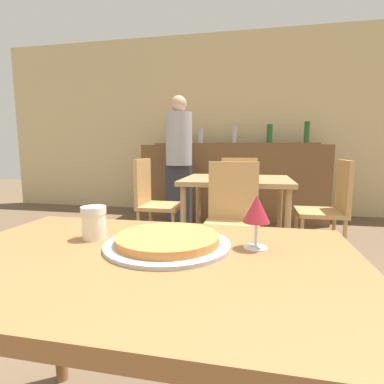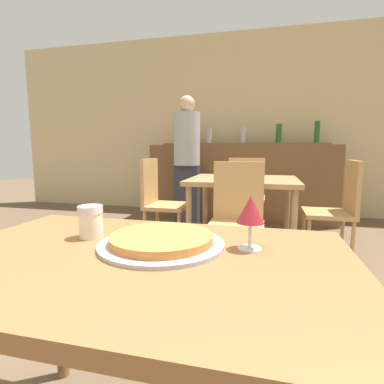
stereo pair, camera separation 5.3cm
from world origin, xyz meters
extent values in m
cube|color=#D1B784|center=(0.00, 4.15, 1.40)|extent=(8.00, 0.05, 2.80)
cube|color=brown|center=(0.00, 0.00, 0.71)|extent=(1.17, 0.76, 0.04)
cylinder|color=brown|center=(-0.53, 0.32, 0.34)|extent=(0.05, 0.05, 0.69)
cylinder|color=brown|center=(0.53, 0.32, 0.34)|extent=(0.05, 0.05, 0.69)
cube|color=#A87F51|center=(0.14, 2.03, 0.73)|extent=(0.97, 0.83, 0.04)
cylinder|color=#A87F51|center=(-0.28, 1.67, 0.36)|extent=(0.05, 0.05, 0.71)
cylinder|color=#A87F51|center=(0.57, 1.67, 0.36)|extent=(0.05, 0.05, 0.71)
cylinder|color=#A87F51|center=(-0.28, 2.38, 0.36)|extent=(0.05, 0.05, 0.71)
cylinder|color=#A87F51|center=(0.57, 2.38, 0.36)|extent=(0.05, 0.05, 0.71)
cube|color=brown|center=(0.00, 3.64, 0.54)|extent=(2.60, 0.56, 1.08)
cube|color=brown|center=(0.00, 3.78, 1.09)|extent=(2.39, 0.24, 0.03)
cylinder|color=#5B3314|center=(-1.02, 3.78, 1.27)|extent=(0.07, 0.07, 0.31)
cylinder|color=#9999A3|center=(-0.51, 3.78, 1.22)|extent=(0.08, 0.08, 0.22)
cylinder|color=#9999A3|center=(0.00, 3.78, 1.23)|extent=(0.07, 0.07, 0.24)
cylinder|color=#1E5123|center=(0.51, 3.78, 1.24)|extent=(0.08, 0.08, 0.26)
cylinder|color=#1E5123|center=(1.02, 3.78, 1.26)|extent=(0.07, 0.07, 0.30)
cube|color=tan|center=(0.14, 1.36, 0.46)|extent=(0.40, 0.40, 0.04)
cube|color=tan|center=(0.14, 1.55, 0.70)|extent=(0.38, 0.04, 0.45)
cylinder|color=tan|center=(-0.03, 1.19, 0.22)|extent=(0.03, 0.03, 0.44)
cylinder|color=tan|center=(0.31, 1.19, 0.22)|extent=(0.03, 0.03, 0.44)
cylinder|color=tan|center=(-0.03, 1.53, 0.22)|extent=(0.03, 0.03, 0.44)
cylinder|color=tan|center=(0.31, 1.53, 0.22)|extent=(0.03, 0.03, 0.44)
cube|color=tan|center=(0.14, 2.69, 0.46)|extent=(0.40, 0.40, 0.04)
cube|color=tan|center=(0.14, 2.51, 0.70)|extent=(0.38, 0.04, 0.45)
cylinder|color=tan|center=(0.31, 2.86, 0.22)|extent=(0.03, 0.03, 0.44)
cylinder|color=tan|center=(-0.03, 2.86, 0.22)|extent=(0.03, 0.03, 0.44)
cylinder|color=tan|center=(0.31, 2.52, 0.22)|extent=(0.03, 0.03, 0.44)
cylinder|color=tan|center=(-0.03, 2.52, 0.22)|extent=(0.03, 0.03, 0.44)
cube|color=tan|center=(-0.59, 2.03, 0.46)|extent=(0.40, 0.40, 0.04)
cube|color=tan|center=(-0.78, 2.03, 0.70)|extent=(0.04, 0.38, 0.45)
cylinder|color=tan|center=(-0.42, 1.86, 0.22)|extent=(0.03, 0.03, 0.44)
cylinder|color=tan|center=(-0.42, 2.20, 0.22)|extent=(0.03, 0.03, 0.44)
cylinder|color=tan|center=(-0.76, 1.86, 0.22)|extent=(0.03, 0.03, 0.44)
cylinder|color=tan|center=(-0.76, 2.20, 0.22)|extent=(0.03, 0.03, 0.44)
cube|color=tan|center=(0.88, 2.03, 0.46)|extent=(0.40, 0.40, 0.04)
cube|color=tan|center=(1.06, 2.03, 0.70)|extent=(0.04, 0.38, 0.45)
cylinder|color=tan|center=(0.71, 2.20, 0.22)|extent=(0.03, 0.03, 0.44)
cylinder|color=tan|center=(0.71, 1.86, 0.22)|extent=(0.03, 0.03, 0.44)
cylinder|color=tan|center=(1.05, 2.20, 0.22)|extent=(0.03, 0.03, 0.44)
cylinder|color=tan|center=(1.05, 1.86, 0.22)|extent=(0.03, 0.03, 0.44)
cylinder|color=#A3A3A8|center=(0.04, 0.09, 0.74)|extent=(0.38, 0.38, 0.01)
cylinder|color=#CC7A38|center=(0.04, 0.09, 0.75)|extent=(0.31, 0.31, 0.02)
cylinder|color=beige|center=(-0.22, 0.12, 0.77)|extent=(0.08, 0.08, 0.08)
cylinder|color=silver|center=(-0.22, 0.12, 0.82)|extent=(0.08, 0.08, 0.02)
cube|color=#2D2D38|center=(-0.66, 3.06, 0.40)|extent=(0.32, 0.18, 0.81)
cylinder|color=#9E9EA3|center=(-0.66, 3.06, 1.15)|extent=(0.34, 0.34, 0.67)
sphere|color=tan|center=(-0.66, 3.06, 1.59)|extent=(0.21, 0.21, 0.21)
cylinder|color=silver|center=(0.30, 0.12, 0.73)|extent=(0.07, 0.07, 0.00)
cylinder|color=silver|center=(0.30, 0.12, 0.77)|extent=(0.01, 0.01, 0.07)
cone|color=maroon|center=(0.30, 0.12, 0.85)|extent=(0.08, 0.08, 0.08)
camera|label=1|loc=(0.28, -0.75, 1.02)|focal=28.00mm
camera|label=2|loc=(0.33, -0.74, 1.02)|focal=28.00mm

